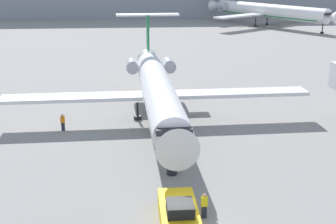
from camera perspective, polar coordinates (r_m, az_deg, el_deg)
name	(u,v)px	position (r m, az deg, el deg)	size (l,w,h in m)	color
airplane_main	(158,90)	(46.64, -1.27, 2.72)	(31.03, 31.15, 9.40)	white
pushback_tug	(178,213)	(29.62, 1.27, -12.16)	(2.31, 4.73, 1.94)	yellow
worker_near_tug	(204,205)	(30.18, 4.44, -11.23)	(0.40, 0.24, 1.73)	#232838
worker_by_wing	(63,122)	(46.12, -12.70, -1.20)	(0.40, 0.24, 1.66)	#232838
airplane_parked_far_left	(266,11)	(123.08, 11.84, 12.00)	(28.77, 36.15, 10.76)	white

